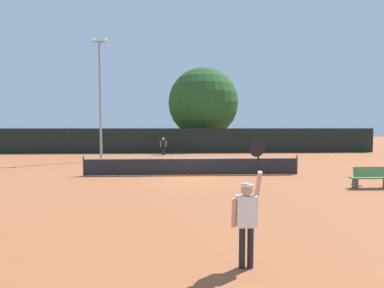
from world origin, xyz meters
The scene contains 13 objects.
ground_plane centered at (0.00, 0.00, 0.00)m, with size 120.00×120.00×0.00m, color #9E5633.
tennis_net centered at (0.00, 0.00, 0.51)m, with size 11.82×0.08×1.07m.
perimeter_fence centered at (0.00, 14.20, 1.24)m, with size 38.95×0.12×2.48m, color black.
player_serving centered at (0.51, -11.15, 1.06)m, with size 0.68×0.39×2.45m.
player_receiving centered at (-2.11, 11.89, 0.98)m, with size 0.57×0.24×1.61m.
tennis_ball centered at (0.22, 0.14, 0.03)m, with size 0.07×0.07×0.07m, color #CCE033.
spare_racket centered at (7.33, -3.23, 0.02)m, with size 0.28×0.52×0.04m.
courtside_bench centered at (7.63, -3.96, 0.48)m, with size 1.80×0.44×0.95m.
light_pole centered at (-6.73, 7.40, 5.28)m, with size 1.18×0.28×9.41m.
large_tree centered at (2.23, 19.10, 5.40)m, with size 8.09×8.09×9.45m.
parked_car_near centered at (-2.92, 21.31, 0.78)m, with size 2.17×4.32×1.69m.
parked_car_mid centered at (2.58, 21.33, 0.78)m, with size 2.47×4.42×1.69m.
parked_car_far centered at (10.56, 22.83, 0.78)m, with size 2.23×4.34×1.69m.
Camera 1 is at (-0.81, -16.85, 2.69)m, focal length 28.90 mm.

